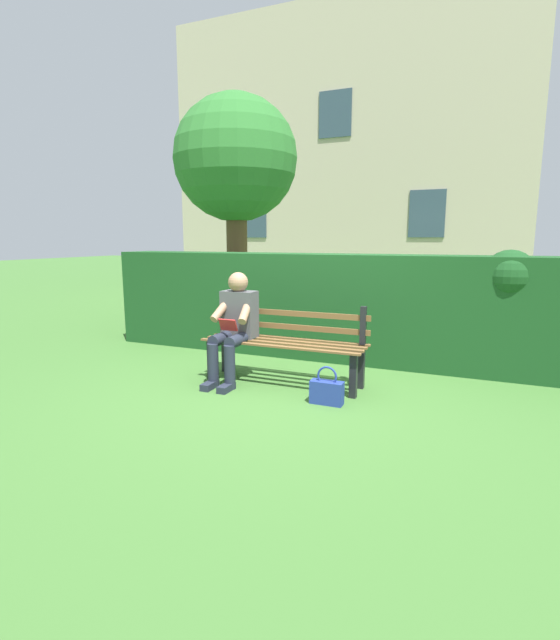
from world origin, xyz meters
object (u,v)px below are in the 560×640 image
Objects in this scene: park_bench at (286,343)px; person_seated at (234,324)px; handbag at (327,391)px; tree at (233,164)px.

person_seated is at bearing 16.57° from park_bench.
handbag is at bearing 141.85° from park_bench.
person_seated is at bearing -15.78° from handbag.
park_bench is 0.45× the size of tree.
tree is 5.06m from handbag.
tree is at bearing -52.39° from park_bench.
person_seated is 1.32m from handbag.
park_bench is 0.86m from handbag.
tree is (2.14, -2.78, 2.38)m from park_bench.
tree is at bearing -61.49° from person_seated.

